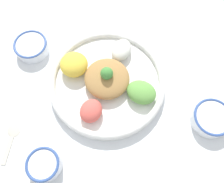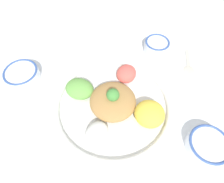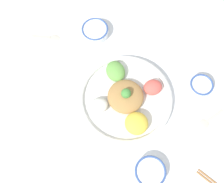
{
  "view_description": "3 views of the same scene",
  "coord_description": "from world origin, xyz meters",
  "px_view_note": "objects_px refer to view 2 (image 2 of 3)",
  "views": [
    {
      "loc": [
        0.14,
        0.22,
        0.63
      ],
      "look_at": [
        0.02,
        0.03,
        0.04
      ],
      "focal_mm": 35.0,
      "sensor_mm": 36.0,
      "label": 1
    },
    {
      "loc": [
        -0.13,
        -0.24,
        0.51
      ],
      "look_at": [
        0.03,
        0.01,
        0.04
      ],
      "focal_mm": 30.0,
      "sensor_mm": 36.0,
      "label": 2
    },
    {
      "loc": [
        0.05,
        -0.34,
        0.95
      ],
      "look_at": [
        -0.03,
        -0.03,
        0.09
      ],
      "focal_mm": 42.0,
      "sensor_mm": 36.0,
      "label": 3
    }
  ],
  "objects_px": {
    "sauce_bowl_dark": "(22,74)",
    "serving_spoon_main": "(189,65)",
    "sauce_bowl_red": "(208,145)",
    "salad_platter": "(113,104)",
    "rice_bowl_blue": "(157,46)"
  },
  "relations": [
    {
      "from": "sauce_bowl_red",
      "to": "serving_spoon_main",
      "type": "distance_m",
      "value": 0.29
    },
    {
      "from": "salad_platter",
      "to": "sauce_bowl_dark",
      "type": "xyz_separation_m",
      "value": [
        -0.19,
        0.26,
        -0.0
      ]
    },
    {
      "from": "rice_bowl_blue",
      "to": "serving_spoon_main",
      "type": "relative_size",
      "value": 0.82
    },
    {
      "from": "salad_platter",
      "to": "sauce_bowl_dark",
      "type": "distance_m",
      "value": 0.32
    },
    {
      "from": "salad_platter",
      "to": "sauce_bowl_red",
      "type": "relative_size",
      "value": 3.29
    },
    {
      "from": "sauce_bowl_dark",
      "to": "rice_bowl_blue",
      "type": "bearing_deg",
      "value": -16.26
    },
    {
      "from": "sauce_bowl_dark",
      "to": "serving_spoon_main",
      "type": "distance_m",
      "value": 0.57
    },
    {
      "from": "sauce_bowl_red",
      "to": "serving_spoon_main",
      "type": "relative_size",
      "value": 1.0
    },
    {
      "from": "salad_platter",
      "to": "serving_spoon_main",
      "type": "height_order",
      "value": "salad_platter"
    },
    {
      "from": "sauce_bowl_red",
      "to": "serving_spoon_main",
      "type": "height_order",
      "value": "sauce_bowl_red"
    },
    {
      "from": "serving_spoon_main",
      "to": "sauce_bowl_red",
      "type": "bearing_deg",
      "value": -176.03
    },
    {
      "from": "rice_bowl_blue",
      "to": "sauce_bowl_red",
      "type": "bearing_deg",
      "value": -108.47
    },
    {
      "from": "sauce_bowl_red",
      "to": "serving_spoon_main",
      "type": "bearing_deg",
      "value": 53.89
    },
    {
      "from": "rice_bowl_blue",
      "to": "sauce_bowl_dark",
      "type": "relative_size",
      "value": 0.8
    },
    {
      "from": "salad_platter",
      "to": "serving_spoon_main",
      "type": "distance_m",
      "value": 0.32
    }
  ]
}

